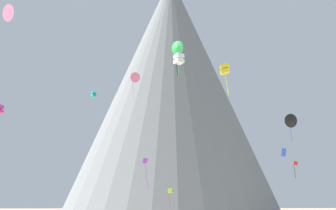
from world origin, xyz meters
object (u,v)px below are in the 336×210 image
object	(u,v)px
kite_red_low	(295,165)
kite_violet_low	(146,166)
kite_lime_low	(171,192)
kite_green_high	(177,48)
kite_rainbow_mid	(135,78)
kite_blue_low	(284,152)
kite_pink_high	(9,13)
kite_black_mid	(291,121)
kite_yellow_mid	(225,69)
kite_white_mid	(179,59)
kite_teal_mid	(94,94)
rock_massif	(168,102)

from	to	relation	value
kite_red_low	kite_violet_low	world-z (taller)	kite_red_low
kite_lime_low	kite_green_high	xyz separation A→B (m)	(0.26, -12.53, 21.87)
kite_lime_low	kite_rainbow_mid	world-z (taller)	kite_rainbow_mid
kite_blue_low	kite_pink_high	xyz separation A→B (m)	(-38.97, -23.39, 13.77)
kite_red_low	kite_black_mid	world-z (taller)	kite_black_mid
kite_green_high	kite_yellow_mid	distance (m)	8.35
kite_red_low	kite_lime_low	xyz separation A→B (m)	(-23.07, -2.39, -4.78)
kite_rainbow_mid	kite_black_mid	bearing A→B (deg)	169.39
kite_green_high	kite_white_mid	bearing A→B (deg)	-52.58
kite_lime_low	kite_teal_mid	xyz separation A→B (m)	(-14.68, 8.51, 18.99)
kite_red_low	kite_pink_high	xyz separation A→B (m)	(-43.79, -32.38, 15.26)
kite_green_high	kite_pink_high	xyz separation A→B (m)	(-20.98, -17.46, -1.84)
kite_white_mid	kite_pink_high	xyz separation A→B (m)	(-19.90, -0.55, 5.07)
kite_lime_low	kite_white_mid	bearing A→B (deg)	-158.35
rock_massif	kite_black_mid	bearing A→B (deg)	-73.68
kite_violet_low	kite_white_mid	distance (m)	24.91
kite_rainbow_mid	kite_white_mid	bearing A→B (deg)	92.37
kite_yellow_mid	kite_violet_low	bearing A→B (deg)	-112.24
kite_yellow_mid	kite_rainbow_mid	bearing A→B (deg)	-82.85
kite_yellow_mid	kite_teal_mid	distance (m)	31.98
kite_teal_mid	kite_black_mid	distance (m)	39.29
kite_red_low	kite_white_mid	world-z (taller)	kite_white_mid
kite_blue_low	rock_massif	bearing A→B (deg)	170.04
kite_white_mid	kite_black_mid	xyz separation A→B (m)	(19.02, 18.07, -4.24)
kite_white_mid	kite_teal_mid	bearing A→B (deg)	80.60
kite_rainbow_mid	kite_red_low	bearing A→B (deg)	-167.66
rock_massif	kite_white_mid	xyz separation A→B (m)	(-2.92, -73.02, -9.90)
kite_red_low	kite_white_mid	bearing A→B (deg)	72.76
kite_green_high	kite_pink_high	bearing A→B (deg)	-99.17
kite_lime_low	kite_violet_low	size ratio (longest dim) A/B	1.03
kite_yellow_mid	kite_pink_high	world-z (taller)	kite_pink_high
kite_red_low	kite_blue_low	bearing A→B (deg)	81.45
kite_teal_mid	kite_rainbow_mid	bearing A→B (deg)	168.96
kite_blue_low	kite_teal_mid	xyz separation A→B (m)	(-32.93, 15.10, 12.72)
kite_blue_low	kite_white_mid	bearing A→B (deg)	-67.65
kite_pink_high	kite_rainbow_mid	bearing A→B (deg)	-95.63
kite_white_mid	rock_massif	bearing A→B (deg)	58.24
kite_yellow_mid	kite_lime_low	bearing A→B (deg)	-144.05
kite_rainbow_mid	kite_yellow_mid	world-z (taller)	kite_yellow_mid
kite_green_high	kite_blue_low	xyz separation A→B (m)	(17.99, 5.93, -15.61)
rock_massif	kite_green_high	world-z (taller)	rock_massif
kite_red_low	kite_rainbow_mid	distance (m)	35.65
rock_massif	kite_green_high	distance (m)	56.23
kite_violet_low	kite_yellow_mid	distance (m)	19.74
rock_massif	kite_blue_low	size ratio (longest dim) A/B	54.46
kite_yellow_mid	kite_black_mid	xyz separation A→B (m)	(10.87, 3.31, -7.25)
kite_white_mid	kite_green_high	bearing A→B (deg)	56.90
kite_red_low	kite_pink_high	world-z (taller)	kite_pink_high
kite_red_low	kite_black_mid	size ratio (longest dim) A/B	0.70
kite_black_mid	kite_lime_low	bearing A→B (deg)	137.32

